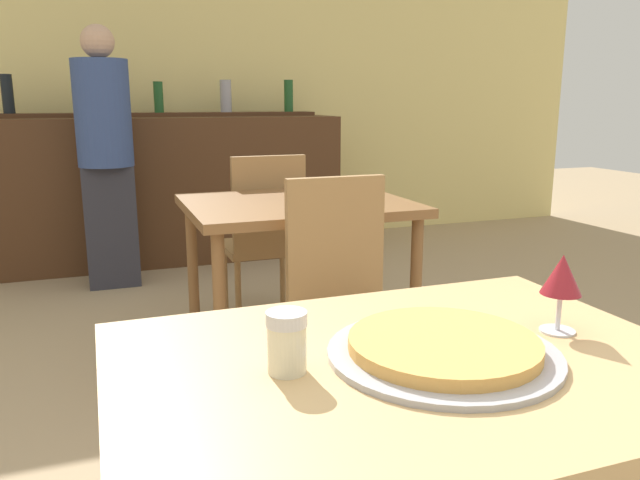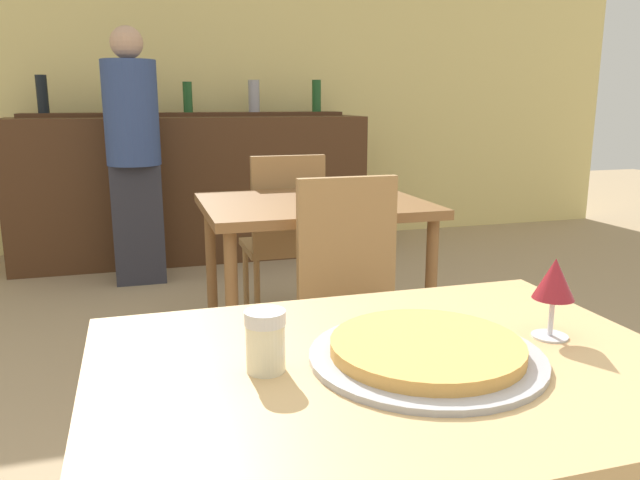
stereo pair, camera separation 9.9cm
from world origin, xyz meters
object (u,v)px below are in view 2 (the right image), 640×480
pizza_tray (426,351)px  person_standing (133,149)px  chair_far_side_front (355,292)px  chair_far_side_back (285,232)px  wine_glass (554,281)px  cheese_shaker (265,341)px

pizza_tray → person_standing: (-0.48, 3.26, 0.13)m
chair_far_side_front → chair_far_side_back: (0.00, 1.11, 0.00)m
chair_far_side_front → wine_glass: (0.02, -1.06, 0.34)m
chair_far_side_back → cheese_shaker: (-0.54, -2.16, 0.28)m
chair_far_side_front → person_standing: 2.32m
pizza_tray → wine_glass: 0.30m
chair_far_side_front → chair_far_side_back: same height
pizza_tray → wine_glass: bearing=6.2°
chair_far_side_front → cheese_shaker: (-0.54, -1.05, 0.28)m
pizza_tray → chair_far_side_back: bearing=83.3°
chair_far_side_back → cheese_shaker: bearing=75.9°
cheese_shaker → person_standing: 3.23m
person_standing → chair_far_side_front: bearing=-71.2°
chair_far_side_back → pizza_tray: bearing=83.3°
person_standing → wine_glass: 3.32m
person_standing → cheese_shaker: bearing=-86.5°
chair_far_side_front → cheese_shaker: 1.22m
chair_far_side_front → chair_far_side_back: bearing=90.0°
pizza_tray → wine_glass: size_ratio=2.65×
chair_far_side_front → cheese_shaker: size_ratio=8.58×
chair_far_side_front → pizza_tray: chair_far_side_front is taller
cheese_shaker → pizza_tray: bearing=-7.2°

